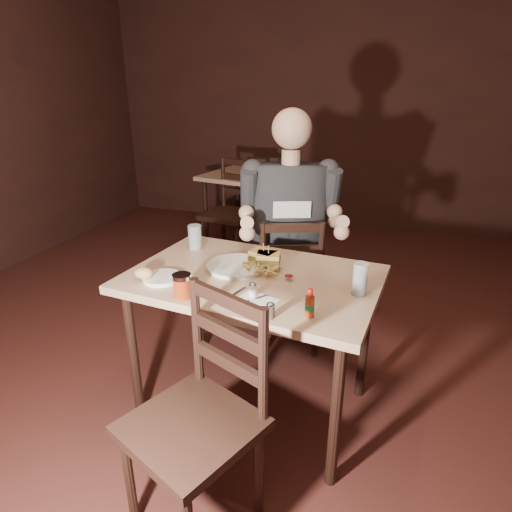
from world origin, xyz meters
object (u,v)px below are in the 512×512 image
(diner, at_px, (290,202))
(syrup_dispenser, at_px, (182,286))
(chair_far, at_px, (287,281))
(bg_chair_far, at_px, (263,193))
(main_table, at_px, (253,291))
(glass_right, at_px, (360,279))
(chair_near, at_px, (191,426))
(bg_chair_near, at_px, (229,214))
(side_plate, at_px, (162,278))
(bg_table, at_px, (248,182))
(glass_left, at_px, (195,237))
(hot_sauce, at_px, (310,303))
(dinner_plate, at_px, (236,267))

(diner, bearing_deg, syrup_dispenser, -125.42)
(chair_far, bearing_deg, bg_chair_far, -89.15)
(main_table, bearing_deg, glass_right, -6.19)
(glass_right, bearing_deg, chair_near, -128.72)
(chair_far, bearing_deg, bg_chair_near, -74.30)
(diner, xyz_separation_m, side_plate, (-0.43, -0.77, -0.21))
(main_table, relative_size, chair_near, 1.35)
(bg_chair_far, height_order, side_plate, bg_chair_far)
(bg_table, height_order, bg_chair_near, bg_chair_near)
(chair_near, distance_m, glass_right, 0.90)
(bg_table, bearing_deg, chair_near, -75.34)
(diner, bearing_deg, glass_right, -73.89)
(glass_left, xyz_separation_m, hot_sauce, (0.75, -0.56, -0.01))
(bg_chair_near, bearing_deg, side_plate, -68.12)
(bg_table, xyz_separation_m, glass_right, (1.33, -2.46, 0.16))
(dinner_plate, bearing_deg, chair_far, 77.81)
(chair_far, relative_size, chair_near, 0.96)
(bg_chair_near, bearing_deg, glass_left, -65.90)
(diner, height_order, glass_right, diner)
(diner, height_order, glass_left, diner)
(bg_table, distance_m, chair_far, 1.97)
(dinner_plate, height_order, syrup_dispenser, syrup_dispenser)
(dinner_plate, xyz_separation_m, side_plate, (-0.29, -0.23, -0.00))
(chair_far, bearing_deg, dinner_plate, 58.51)
(bg_chair_far, relative_size, glass_right, 6.07)
(diner, bearing_deg, chair_far, 90.00)
(main_table, xyz_separation_m, bg_chair_far, (-0.82, 2.95, -0.24))
(bg_chair_far, height_order, glass_left, glass_left)
(dinner_plate, distance_m, glass_left, 0.37)
(bg_table, xyz_separation_m, chair_near, (0.81, -3.10, -0.21))
(main_table, bearing_deg, bg_chair_far, 105.59)
(bg_table, xyz_separation_m, bg_chair_near, (0.00, -0.55, -0.19))
(bg_chair_far, height_order, hot_sauce, hot_sauce)
(diner, xyz_separation_m, hot_sauce, (0.29, -0.90, -0.16))
(main_table, bearing_deg, side_plate, -155.66)
(main_table, bearing_deg, syrup_dispenser, -125.52)
(bg_table, height_order, chair_near, chair_near)
(bg_table, height_order, chair_far, chair_far)
(chair_near, height_order, hot_sauce, chair_near)
(main_table, height_order, glass_right, glass_right)
(side_plate, bearing_deg, syrup_dispenser, -37.20)
(bg_chair_near, height_order, dinner_plate, bg_chair_near)
(bg_chair_far, xyz_separation_m, diner, (0.87, -2.36, 0.54))
(main_table, relative_size, dinner_plate, 4.35)
(dinner_plate, bearing_deg, main_table, -27.29)
(bg_table, distance_m, side_plate, 2.62)
(bg_chair_far, bearing_deg, diner, 92.36)
(bg_chair_far, bearing_deg, main_table, 87.82)
(chair_near, height_order, glass_right, chair_near)
(main_table, xyz_separation_m, chair_near, (-0.01, -0.70, -0.22))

